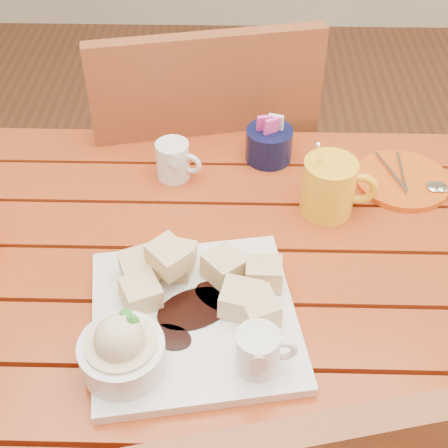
{
  "coord_description": "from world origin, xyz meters",
  "views": [
    {
      "loc": [
        0.06,
        -0.66,
        1.46
      ],
      "look_at": [
        0.04,
        0.04,
        0.82
      ],
      "focal_mm": 50.0,
      "sensor_mm": 36.0,
      "label": 1
    }
  ],
  "objects_px": {
    "orange_saucer": "(403,180)",
    "chair_far": "(202,178)",
    "table": "(197,319)",
    "dessert_plate": "(180,319)",
    "coffee_mug_right": "(330,186)"
  },
  "relations": [
    {
      "from": "orange_saucer",
      "to": "table",
      "type": "bearing_deg",
      "value": -146.92
    },
    {
      "from": "dessert_plate",
      "to": "chair_far",
      "type": "xyz_separation_m",
      "value": [
        -0.01,
        0.63,
        -0.25
      ]
    },
    {
      "from": "dessert_plate",
      "to": "orange_saucer",
      "type": "distance_m",
      "value": 0.52
    },
    {
      "from": "coffee_mug_right",
      "to": "chair_far",
      "type": "distance_m",
      "value": 0.5
    },
    {
      "from": "dessert_plate",
      "to": "coffee_mug_right",
      "type": "distance_m",
      "value": 0.36
    },
    {
      "from": "chair_far",
      "to": "dessert_plate",
      "type": "bearing_deg",
      "value": 78.55
    },
    {
      "from": "coffee_mug_right",
      "to": "table",
      "type": "bearing_deg",
      "value": -140.23
    },
    {
      "from": "orange_saucer",
      "to": "chair_far",
      "type": "xyz_separation_m",
      "value": [
        -0.39,
        0.27,
        -0.22
      ]
    },
    {
      "from": "table",
      "to": "coffee_mug_right",
      "type": "bearing_deg",
      "value": 35.98
    },
    {
      "from": "coffee_mug_right",
      "to": "orange_saucer",
      "type": "height_order",
      "value": "coffee_mug_right"
    },
    {
      "from": "chair_far",
      "to": "orange_saucer",
      "type": "bearing_deg",
      "value": 132.55
    },
    {
      "from": "dessert_plate",
      "to": "orange_saucer",
      "type": "height_order",
      "value": "dessert_plate"
    },
    {
      "from": "table",
      "to": "chair_far",
      "type": "relative_size",
      "value": 1.25
    },
    {
      "from": "table",
      "to": "orange_saucer",
      "type": "bearing_deg",
      "value": 33.08
    },
    {
      "from": "table",
      "to": "coffee_mug_right",
      "type": "distance_m",
      "value": 0.32
    }
  ]
}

